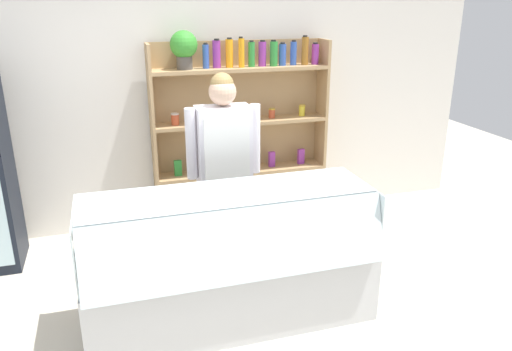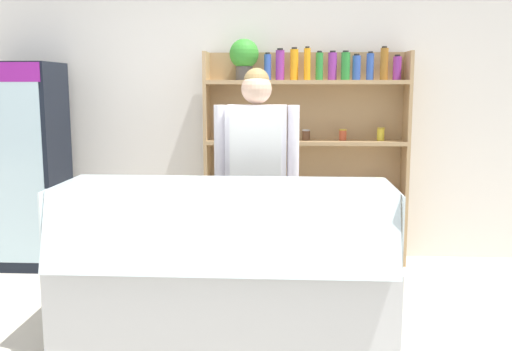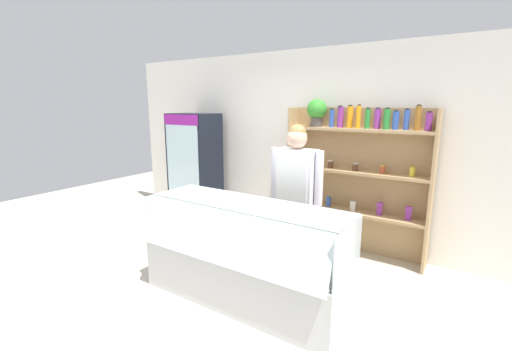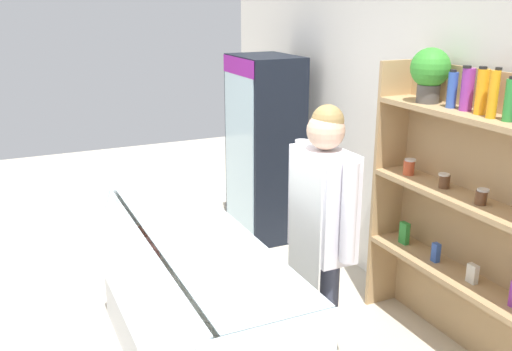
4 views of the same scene
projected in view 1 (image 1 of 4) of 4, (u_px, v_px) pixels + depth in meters
The scene contains 5 objects.
ground_plane at pixel (212, 328), 3.68m from camera, with size 12.00×12.00×0.00m, color beige.
back_wall at pixel (166, 98), 5.05m from camera, with size 6.80×0.10×2.70m, color white.
shelving_unit at pixel (236, 117), 5.13m from camera, with size 1.82×0.29×2.02m.
deli_display_case at pixel (230, 281), 3.71m from camera, with size 2.09×0.78×1.01m.
shop_clerk at pixel (224, 156), 4.22m from camera, with size 0.64×0.25×1.74m.
Camera 1 is at (-0.59, -3.05, 2.30)m, focal length 35.00 mm.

